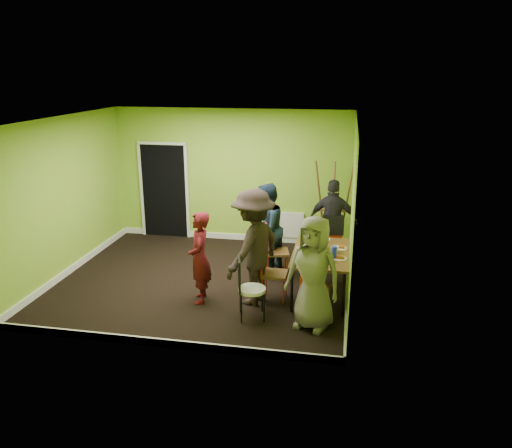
{
  "coord_description": "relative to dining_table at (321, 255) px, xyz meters",
  "views": [
    {
      "loc": [
        2.39,
        -7.8,
        3.58
      ],
      "look_at": [
        0.94,
        0.0,
        1.09
      ],
      "focal_mm": 35.0,
      "sensor_mm": 36.0,
      "label": 1
    }
  ],
  "objects": [
    {
      "name": "chair_front_end",
      "position": [
        -0.05,
        -0.83,
        -0.16
      ],
      "size": [
        0.46,
        0.46,
        0.95
      ],
      "rotation": [
        0.0,
        0.0,
        -0.19
      ],
      "color": "red",
      "rests_on": "ground"
    },
    {
      "name": "plate_near_left",
      "position": [
        -0.18,
        0.42,
        0.06
      ],
      "size": [
        0.25,
        0.25,
        0.01
      ],
      "primitive_type": "cylinder",
      "color": "white",
      "rests_on": "dining_table"
    },
    {
      "name": "glass_back",
      "position": [
        0.03,
        0.48,
        0.1
      ],
      "size": [
        0.06,
        0.06,
        0.09
      ],
      "primitive_type": "cylinder",
      "color": "black",
      "rests_on": "dining_table"
    },
    {
      "name": "chair_back_end",
      "position": [
        0.14,
        1.4,
        -0.02
      ],
      "size": [
        0.41,
        0.48,
        0.96
      ],
      "rotation": [
        0.0,
        0.0,
        3.21
      ],
      "color": "red",
      "rests_on": "ground"
    },
    {
      "name": "ground",
      "position": [
        -2.05,
        0.22,
        -0.7
      ],
      "size": [
        5.0,
        5.0,
        0.0
      ],
      "primitive_type": "plane",
      "color": "black",
      "rests_on": "ground"
    },
    {
      "name": "plate_wall_back",
      "position": [
        0.3,
        0.22,
        0.06
      ],
      "size": [
        0.22,
        0.22,
        0.01
      ],
      "primitive_type": "cylinder",
      "color": "white",
      "rests_on": "dining_table"
    },
    {
      "name": "person_back_end",
      "position": [
        0.13,
        1.56,
        0.11
      ],
      "size": [
        0.96,
        0.45,
        1.61
      ],
      "primitive_type": "imported",
      "rotation": [
        0.0,
        0.0,
        3.08
      ],
      "color": "#232127",
      "rests_on": "ground"
    },
    {
      "name": "plate_far_back",
      "position": [
        -0.01,
        0.61,
        0.06
      ],
      "size": [
        0.26,
        0.26,
        0.01
      ],
      "primitive_type": "cylinder",
      "color": "white",
      "rests_on": "dining_table"
    },
    {
      "name": "thermos",
      "position": [
        -0.03,
        0.07,
        0.16
      ],
      "size": [
        0.07,
        0.07,
        0.2
      ],
      "primitive_type": "cylinder",
      "color": "white",
      "rests_on": "dining_table"
    },
    {
      "name": "plate_far_front",
      "position": [
        -0.0,
        -0.61,
        0.06
      ],
      "size": [
        0.24,
        0.24,
        0.01
      ],
      "primitive_type": "cylinder",
      "color": "white",
      "rests_on": "dining_table"
    },
    {
      "name": "glass_front",
      "position": [
        0.18,
        -0.4,
        0.1
      ],
      "size": [
        0.06,
        0.06,
        0.09
      ],
      "primitive_type": "cylinder",
      "color": "black",
      "rests_on": "dining_table"
    },
    {
      "name": "plate_near_right",
      "position": [
        -0.17,
        -0.38,
        0.06
      ],
      "size": [
        0.25,
        0.25,
        0.01
      ],
      "primitive_type": "cylinder",
      "color": "white",
      "rests_on": "dining_table"
    },
    {
      "name": "cup_a",
      "position": [
        -0.09,
        -0.25,
        0.1
      ],
      "size": [
        0.12,
        0.12,
        0.09
      ],
      "primitive_type": "imported",
      "color": "white",
      "rests_on": "dining_table"
    },
    {
      "name": "person_left_far",
      "position": [
        -1.04,
        0.81,
        0.13
      ],
      "size": [
        0.85,
        0.96,
        1.65
      ],
      "primitive_type": "imported",
      "rotation": [
        0.0,
        0.0,
        -1.91
      ],
      "color": "#162538",
      "rests_on": "ground"
    },
    {
      "name": "person_standing",
      "position": [
        -1.86,
        -0.57,
        0.04
      ],
      "size": [
        0.47,
        0.61,
        1.48
      ],
      "primitive_type": "imported",
      "rotation": [
        0.0,
        0.0,
        -1.33
      ],
      "color": "#550E14",
      "rests_on": "ground"
    },
    {
      "name": "chair_left_far",
      "position": [
        -0.89,
        0.62,
        -0.14
      ],
      "size": [
        0.49,
        0.48,
        0.98
      ],
      "rotation": [
        0.0,
        0.0,
        -1.35
      ],
      "color": "red",
      "rests_on": "ground"
    },
    {
      "name": "cup_b",
      "position": [
        0.22,
        0.03,
        0.11
      ],
      "size": [
        0.11,
        0.11,
        0.1
      ],
      "primitive_type": "imported",
      "color": "white",
      "rests_on": "dining_table"
    },
    {
      "name": "plate_wall_front",
      "position": [
        0.3,
        -0.25,
        0.06
      ],
      "size": [
        0.21,
        0.21,
        0.01
      ],
      "primitive_type": "cylinder",
      "color": "white",
      "rests_on": "dining_table"
    },
    {
      "name": "dining_table",
      "position": [
        0.0,
        0.0,
        0.0
      ],
      "size": [
        0.9,
        1.5,
        0.75
      ],
      "color": "black",
      "rests_on": "ground"
    },
    {
      "name": "glass_mid",
      "position": [
        -0.09,
        0.18,
        0.11
      ],
      "size": [
        0.07,
        0.07,
        0.1
      ],
      "primitive_type": "cylinder",
      "color": "black",
      "rests_on": "dining_table"
    },
    {
      "name": "blue_bottle",
      "position": [
        0.21,
        -0.26,
        0.15
      ],
      "size": [
        0.08,
        0.08,
        0.19
      ],
      "primitive_type": "cylinder",
      "color": "#182EB8",
      "rests_on": "dining_table"
    },
    {
      "name": "room_walls",
      "position": [
        -2.07,
        0.27,
        0.29
      ],
      "size": [
        5.04,
        4.54,
        2.82
      ],
      "color": "#99C232",
      "rests_on": "ground"
    },
    {
      "name": "orange_bottle",
      "position": [
        -0.1,
        0.21,
        0.09
      ],
      "size": [
        0.04,
        0.04,
        0.08
      ],
      "primitive_type": "cylinder",
      "color": "red",
      "rests_on": "dining_table"
    },
    {
      "name": "chair_bentwood",
      "position": [
        -1.02,
        -0.99,
        -0.17
      ],
      "size": [
        0.46,
        0.45,
        0.95
      ],
      "rotation": [
        0.0,
        0.0,
        -1.31
      ],
      "color": "black",
      "rests_on": "ground"
    },
    {
      "name": "chair_left_near",
      "position": [
        -0.79,
        -0.31,
        -0.16
      ],
      "size": [
        0.4,
        0.4,
        0.95
      ],
      "rotation": [
        0.0,
        0.0,
        -1.58
      ],
      "color": "red",
      "rests_on": "ground"
    },
    {
      "name": "person_left_near",
      "position": [
        -1.03,
        -0.45,
        0.23
      ],
      "size": [
        1.11,
        1.37,
        1.85
      ],
      "primitive_type": "imported",
      "rotation": [
        0.0,
        0.0,
        -1.99
      ],
      "color": "black",
      "rests_on": "ground"
    },
    {
      "name": "easel",
      "position": [
        0.1,
        1.98,
        0.25
      ],
      "size": [
        0.76,
        0.72,
        1.91
      ],
      "color": "brown",
      "rests_on": "ground"
    },
    {
      "name": "person_front_end",
      "position": [
        -0.05,
        -1.08,
        0.13
      ],
      "size": [
        0.94,
        0.77,
        1.66
      ],
      "primitive_type": "imported",
      "rotation": [
        0.0,
        0.0,
        -0.35
      ],
      "color": "gray",
      "rests_on": "ground"
    }
  ]
}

